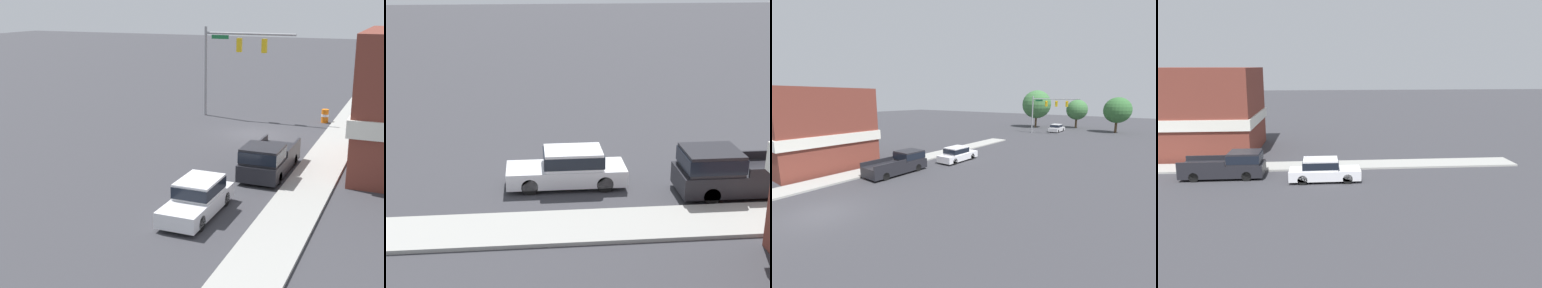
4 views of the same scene
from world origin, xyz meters
TOP-DOWN VIEW (x-y plane):
  - ground_plane at (0.00, 0.00)m, footprint 200.00×200.00m
  - sidewalk_curb at (-5.70, 0.00)m, footprint 2.40×60.00m
  - near_signal_assembly at (3.34, -4.76)m, footprint 7.26×0.49m
  - car_lead at (-1.92, 14.78)m, footprint 1.76×4.81m
  - pickup_truck_parked at (-3.27, 8.35)m, footprint 2.06×5.64m
  - construction_barrel at (-3.90, -5.69)m, footprint 0.55×0.55m

SIDE VIEW (x-z plane):
  - ground_plane at x=0.00m, z-range 0.00..0.00m
  - sidewalk_curb at x=-5.70m, z-range 0.00..0.14m
  - construction_barrel at x=-3.90m, z-range 0.01..1.04m
  - car_lead at x=-1.92m, z-range 0.03..1.58m
  - pickup_truck_parked at x=-3.27m, z-range -0.01..1.83m
  - near_signal_assembly at x=3.34m, z-range 1.58..8.65m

